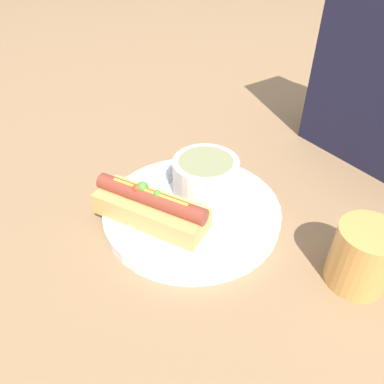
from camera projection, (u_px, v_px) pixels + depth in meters
ground_plane at (192, 216)px, 0.60m from camera, size 4.00×4.00×0.00m
dinner_plate at (192, 211)px, 0.60m from camera, size 0.28×0.28×0.02m
hot_dog at (151, 207)px, 0.55m from camera, size 0.18×0.13×0.06m
soup_bowl at (206, 175)px, 0.60m from camera, size 0.11×0.11×0.06m
spoon at (170, 178)px, 0.64m from camera, size 0.10×0.16×0.01m
drinking_glass at (362, 257)px, 0.48m from camera, size 0.08×0.08×0.09m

